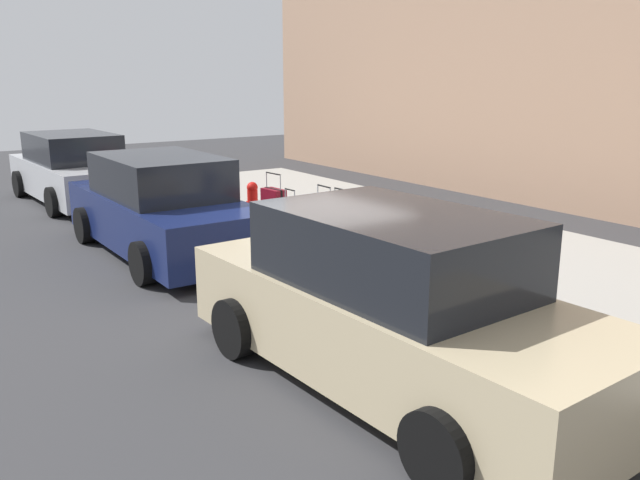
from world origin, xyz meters
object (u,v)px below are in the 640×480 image
object	(u,v)px
suitcase_red_3	(388,251)
suitcase_olive_5	(342,233)
suitcase_navy_0	(477,274)
suitcase_silver_1	(444,267)
suitcase_black_4	(363,239)
parked_car_beige_0	(391,307)
suitcase_maroon_2	(411,262)
fire_hydrant	(253,201)
suitcase_teal_6	(324,227)
bollard_post	(231,195)
parked_car_navy_1	(162,208)
suitcase_silver_8	(290,219)
suitcase_maroon_9	(274,210)
parked_car_silver_2	(74,170)
suitcase_navy_7	(303,227)

from	to	relation	value
suitcase_red_3	suitcase_olive_5	distance (m)	1.04
suitcase_navy_0	suitcase_silver_1	size ratio (longest dim) A/B	1.48
suitcase_black_4	parked_car_beige_0	size ratio (longest dim) A/B	0.21
suitcase_maroon_2	fire_hydrant	xyz separation A→B (m)	(4.55, -0.03, 0.13)
suitcase_teal_6	parked_car_beige_0	distance (m)	4.55
bollard_post	parked_car_navy_1	xyz separation A→B (m)	(-1.33, 1.92, 0.18)
suitcase_red_3	parked_car_navy_1	size ratio (longest dim) A/B	0.20
suitcase_silver_1	fire_hydrant	distance (m)	5.07
suitcase_red_3	parked_car_beige_0	world-z (taller)	parked_car_beige_0
suitcase_maroon_2	suitcase_black_4	xyz separation A→B (m)	(1.06, 0.00, 0.10)
suitcase_olive_5	parked_car_navy_1	xyz separation A→B (m)	(2.28, 2.01, 0.24)
suitcase_silver_8	bollard_post	bearing A→B (deg)	4.28
suitcase_teal_6	parked_car_navy_1	bearing A→B (deg)	49.40
suitcase_silver_1	suitcase_olive_5	xyz separation A→B (m)	(2.09, 0.13, 0.05)
suitcase_red_3	suitcase_teal_6	xyz separation A→B (m)	(1.57, 0.03, 0.06)
suitcase_maroon_9	fire_hydrant	size ratio (longest dim) A/B	1.36
suitcase_navy_0	suitcase_olive_5	xyz separation A→B (m)	(2.66, 0.13, 0.01)
suitcase_red_3	suitcase_silver_8	world-z (taller)	suitcase_red_3
parked_car_navy_1	suitcase_olive_5	bearing A→B (deg)	-138.66
suitcase_maroon_2	fire_hydrant	size ratio (longest dim) A/B	1.13
suitcase_silver_8	suitcase_maroon_2	bearing A→B (deg)	179.45
suitcase_olive_5	parked_car_beige_0	size ratio (longest dim) A/B	0.23
suitcase_olive_5	suitcase_silver_8	bearing A→B (deg)	-2.34
suitcase_maroon_2	suitcase_silver_8	size ratio (longest dim) A/B	1.04
suitcase_maroon_9	bollard_post	world-z (taller)	suitcase_maroon_9
suitcase_navy_0	bollard_post	distance (m)	6.28
suitcase_maroon_2	suitcase_maroon_9	size ratio (longest dim) A/B	0.83
suitcase_maroon_2	suitcase_silver_1	bearing A→B (deg)	-169.63
suitcase_navy_0	parked_car_navy_1	distance (m)	5.39
parked_car_silver_2	suitcase_maroon_9	bearing A→B (deg)	-160.03
suitcase_maroon_2	parked_car_silver_2	distance (m)	9.60
suitcase_maroon_2	parked_car_silver_2	xyz separation A→B (m)	(9.38, 2.04, 0.33)
suitcase_silver_8	suitcase_navy_0	bearing A→B (deg)	-179.19
suitcase_silver_1	suitcase_maroon_9	xyz separation A→B (m)	(4.24, 0.08, 0.05)
parked_car_navy_1	parked_car_silver_2	xyz separation A→B (m)	(5.53, 0.00, -0.02)
parked_car_navy_1	parked_car_silver_2	size ratio (longest dim) A/B	1.00
suitcase_red_3	suitcase_silver_1	bearing A→B (deg)	-176.44
suitcase_black_4	suitcase_navy_7	size ratio (longest dim) A/B	1.37
parked_car_beige_0	suitcase_navy_0	bearing A→B (deg)	-67.85
suitcase_teal_6	parked_car_beige_0	bearing A→B (deg)	153.29
fire_hydrant	parked_car_silver_2	bearing A→B (deg)	23.25
suitcase_teal_6	bollard_post	world-z (taller)	suitcase_teal_6
suitcase_navy_7	suitcase_maroon_9	xyz separation A→B (m)	(1.05, -0.06, 0.11)
suitcase_red_3	suitcase_silver_8	distance (m)	2.65
suitcase_silver_1	parked_car_navy_1	distance (m)	4.88
parked_car_silver_2	parked_car_navy_1	bearing A→B (deg)	180.00
suitcase_maroon_2	suitcase_red_3	xyz separation A→B (m)	(0.53, -0.03, 0.04)
suitcase_black_4	suitcase_red_3	bearing A→B (deg)	-176.62
suitcase_navy_0	suitcase_silver_1	bearing A→B (deg)	-0.39
suitcase_navy_7	bollard_post	bearing A→B (deg)	1.72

